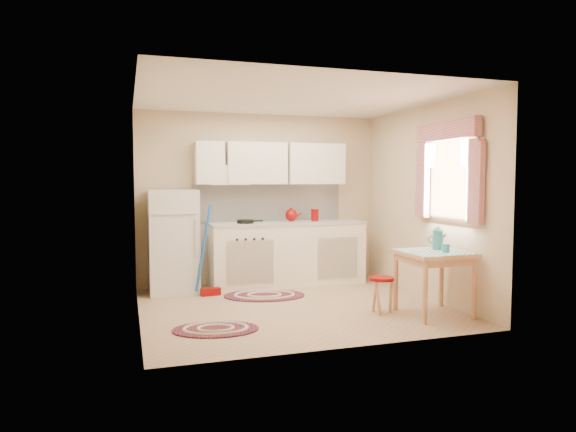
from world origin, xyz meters
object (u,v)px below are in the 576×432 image
object	(u,v)px
fridge	(173,241)
table	(434,283)
base_cabinets	(287,255)
stool	(381,295)

from	to	relation	value
fridge	table	distance (m)	3.43
fridge	table	bearing A→B (deg)	-37.58
fridge	table	world-z (taller)	fridge
table	fridge	bearing A→B (deg)	142.42
base_cabinets	fridge	bearing A→B (deg)	-178.25
table	stool	xyz separation A→B (m)	(-0.53, 0.24, -0.15)
base_cabinets	stool	bearing A→B (deg)	-74.14
table	stool	size ratio (longest dim) A/B	1.71
base_cabinets	table	distance (m)	2.39
fridge	table	xyz separation A→B (m)	(2.71, -2.08, -0.34)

